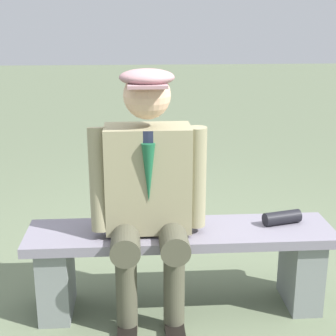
# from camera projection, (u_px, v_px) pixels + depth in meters

# --- Properties ---
(ground_plane) EXTENTS (30.00, 30.00, 0.00)m
(ground_plane) POSITION_uv_depth(u_px,v_px,m) (180.00, 307.00, 2.91)
(ground_plane) COLOR #5E6A4F
(bench) EXTENTS (1.67, 0.39, 0.48)m
(bench) POSITION_uv_depth(u_px,v_px,m) (181.00, 257.00, 2.82)
(bench) COLOR slate
(bench) RESTS_ON ground
(seated_man) EXTENTS (0.62, 0.52, 1.34)m
(seated_man) POSITION_uv_depth(u_px,v_px,m) (148.00, 185.00, 2.64)
(seated_man) COLOR gray
(seated_man) RESTS_ON ground
(rolled_magazine) EXTENTS (0.22, 0.12, 0.07)m
(rolled_magazine) POSITION_uv_depth(u_px,v_px,m) (282.00, 218.00, 2.84)
(rolled_magazine) COLOR black
(rolled_magazine) RESTS_ON bench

